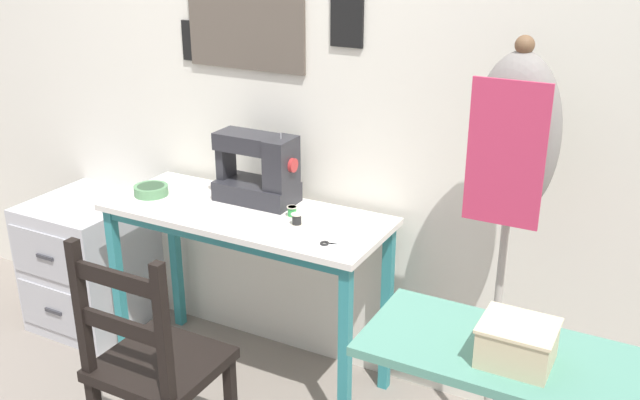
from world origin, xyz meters
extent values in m
cube|color=silver|center=(0.00, 0.53, 1.27)|extent=(10.00, 0.05, 2.55)
cube|color=brown|center=(-0.14, 0.49, 1.44)|extent=(0.54, 0.02, 0.34)
cube|color=black|center=(-0.40, 0.49, 1.37)|extent=(0.13, 0.01, 0.17)
cube|color=black|center=(0.31, 0.49, 1.53)|extent=(0.13, 0.01, 0.26)
cube|color=silver|center=(0.00, 0.23, 0.76)|extent=(1.16, 0.46, 0.02)
cube|color=teal|center=(0.00, 0.04, 0.72)|extent=(1.08, 0.03, 0.04)
cube|color=teal|center=(-0.54, 0.04, 0.37)|extent=(0.04, 0.04, 0.74)
cube|color=teal|center=(0.54, 0.04, 0.37)|extent=(0.04, 0.04, 0.74)
cube|color=teal|center=(-0.54, 0.42, 0.37)|extent=(0.04, 0.04, 0.74)
cube|color=teal|center=(0.54, 0.42, 0.37)|extent=(0.04, 0.04, 0.74)
cube|color=#28282D|center=(-0.02, 0.35, 0.81)|extent=(0.33, 0.18, 0.08)
cube|color=#28282D|center=(0.10, 0.35, 0.95)|extent=(0.09, 0.15, 0.20)
cube|color=#28282D|center=(-0.04, 0.35, 1.01)|extent=(0.29, 0.13, 0.07)
cube|color=#28282D|center=(-0.17, 0.35, 0.91)|extent=(0.04, 0.10, 0.13)
cylinder|color=#B22D2D|center=(0.15, 0.35, 0.95)|extent=(0.02, 0.06, 0.06)
cylinder|color=#99999E|center=(0.10, 0.35, 1.06)|extent=(0.01, 0.01, 0.02)
cylinder|color=#56895B|center=(-0.45, 0.20, 0.79)|extent=(0.14, 0.14, 0.04)
cylinder|color=#2F4B32|center=(-0.45, 0.20, 0.81)|extent=(0.11, 0.11, 0.01)
cube|color=silver|center=(0.48, 0.13, 0.77)|extent=(0.10, 0.05, 0.00)
cube|color=silver|center=(0.49, 0.12, 0.77)|extent=(0.10, 0.02, 0.00)
torus|color=black|center=(0.42, 0.10, 0.77)|extent=(0.03, 0.03, 0.01)
torus|color=black|center=(0.42, 0.11, 0.77)|extent=(0.03, 0.03, 0.01)
cylinder|color=green|center=(0.19, 0.27, 0.79)|extent=(0.03, 0.03, 0.04)
cylinder|color=beige|center=(0.19, 0.27, 0.81)|extent=(0.04, 0.04, 0.00)
cylinder|color=beige|center=(0.19, 0.27, 0.77)|extent=(0.04, 0.04, 0.00)
cylinder|color=black|center=(0.25, 0.21, 0.79)|extent=(0.04, 0.04, 0.04)
cylinder|color=beige|center=(0.25, 0.21, 0.81)|extent=(0.04, 0.04, 0.00)
cylinder|color=beige|center=(0.25, 0.21, 0.77)|extent=(0.04, 0.04, 0.00)
cube|color=black|center=(0.02, -0.35, 0.41)|extent=(0.40, 0.38, 0.04)
cube|color=black|center=(-0.15, -0.19, 0.20)|extent=(0.04, 0.04, 0.39)
cube|color=black|center=(-0.15, -0.51, 0.67)|extent=(0.04, 0.04, 0.48)
cube|color=black|center=(0.19, -0.51, 0.67)|extent=(0.04, 0.04, 0.48)
cube|color=black|center=(0.02, -0.51, 0.82)|extent=(0.34, 0.02, 0.06)
cube|color=black|center=(0.02, -0.51, 0.65)|extent=(0.34, 0.02, 0.06)
cube|color=#B7B7BC|center=(-0.92, 0.26, 0.31)|extent=(0.48, 0.49, 0.63)
cube|color=#A8A8AD|center=(-0.92, 0.01, 0.45)|extent=(0.44, 0.01, 0.23)
cube|color=#333338|center=(-0.92, 0.00, 0.45)|extent=(0.10, 0.01, 0.02)
cube|color=#A8A8AD|center=(-0.92, 0.01, 0.18)|extent=(0.44, 0.01, 0.23)
cube|color=#333338|center=(-0.92, 0.00, 0.18)|extent=(0.10, 0.01, 0.02)
cylinder|color=#ADA89E|center=(1.02, 0.26, 0.52)|extent=(0.03, 0.03, 0.98)
ellipsoid|color=gray|center=(1.02, 0.26, 1.21)|extent=(0.28, 0.20, 0.55)
sphere|color=brown|center=(1.02, 0.26, 1.49)|extent=(0.06, 0.06, 0.06)
cube|color=#C63356|center=(1.02, 0.16, 1.18)|extent=(0.24, 0.01, 0.46)
cube|color=#518E7A|center=(1.45, -0.45, 0.88)|extent=(1.18, 0.33, 0.02)
cube|color=beige|center=(1.23, -0.48, 0.93)|extent=(0.16, 0.14, 0.09)
cube|color=beige|center=(1.23, -0.48, 0.98)|extent=(0.17, 0.15, 0.01)
camera|label=1|loc=(1.49, -1.93, 1.84)|focal=40.00mm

